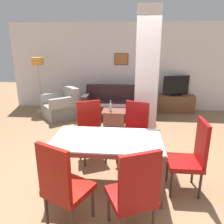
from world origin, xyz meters
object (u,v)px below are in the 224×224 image
dining_chair_near_right (134,191)px  dining_chair_far_left (91,129)px  coffee_table (114,119)px  dining_table (107,149)px  sofa (118,106)px  dining_chair_near_left (63,184)px  dining_chair_far_right (134,130)px  bottle (110,107)px  dining_chair_head_right (192,155)px  floor_lamp (38,66)px  tv_screen (176,86)px  tv_stand (175,104)px  armchair (62,107)px

dining_chair_near_right → dining_chair_far_left: (-0.78, 1.69, 0.00)m
coffee_table → dining_table: bearing=-87.6°
sofa → dining_table: bearing=91.0°
dining_chair_near_left → dining_chair_far_right: bearing=90.5°
dining_chair_far_left → bottle: 1.56m
dining_chair_head_right → floor_lamp: bearing=45.4°
dining_table → tv_screen: (1.68, 3.98, 0.22)m
dining_chair_near_right → dining_chair_head_right: (0.79, 0.87, 0.00)m
floor_lamp → tv_stand: bearing=4.6°
dining_chair_far_left → dining_chair_near_left: bearing=64.8°
sofa → bottle: (-0.12, -1.02, 0.26)m
dining_chair_far_left → dining_chair_head_right: (1.57, -0.83, 0.00)m
coffee_table → floor_lamp: bearing=153.3°
dining_table → armchair: armchair is taller
dining_chair_near_right → armchair: dining_chair_near_right is taller
dining_chair_near_right → bottle: size_ratio=3.89×
dining_chair_near_right → bottle: bearing=76.0°
dining_chair_far_right → dining_chair_near_left: (-0.78, -1.66, 0.00)m
dining_chair_head_right → sofa: bearing=20.2°
dining_table → floor_lamp: bearing=124.6°
dining_chair_far_left → armchair: size_ratio=0.87×
dining_chair_head_right → bottle: bearing=30.0°
tv_screen → tv_stand: bearing=72.4°
dining_chair_near_left → sofa: (0.33, 4.20, -0.27)m
bottle → dining_chair_near_right: bearing=-79.9°
tv_stand → coffee_table: bearing=-139.0°
dining_chair_far_left → dining_chair_near_left: same height
bottle → tv_screen: tv_screen is taller
dining_chair_near_left → tv_screen: (2.07, 4.79, 0.26)m
dining_chair_far_right → dining_chair_far_left: same height
sofa → bottle: 1.06m
dining_chair_far_right → coffee_table: bearing=-48.1°
dining_table → dining_chair_head_right: dining_chair_head_right is taller
dining_chair_far_right → dining_chair_near_right: bearing=114.7°
dining_chair_far_left → sofa: size_ratio=0.54×
dining_chair_far_left → floor_lamp: size_ratio=0.64×
dining_chair_far_left → dining_chair_head_right: 1.78m
tv_stand → dining_chair_near_right: bearing=-104.9°
coffee_table → bottle: size_ratio=2.13×
dining_chair_near_left → sofa: 4.22m
dining_table → coffee_table: 2.46m
dining_chair_far_right → sofa: bearing=-55.2°
sofa → dining_chair_near_left: bearing=85.5°
coffee_table → dining_chair_far_left: bearing=-100.2°
dining_chair_head_right → tv_screen: 4.02m
coffee_table → tv_screen: 2.43m
tv_stand → bottle: bearing=-139.2°
bottle → tv_stand: size_ratio=0.23×
dining_chair_near_right → dining_chair_far_right: 1.71m
dining_chair_near_left → dining_chair_head_right: size_ratio=1.00×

